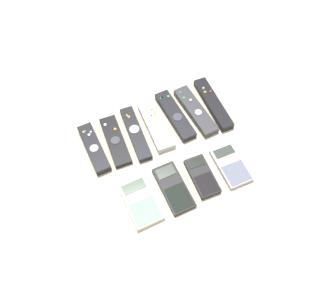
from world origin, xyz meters
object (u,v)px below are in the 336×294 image
at_px(calculator_1, 173,188).
at_px(remote_5, 195,111).
at_px(remote_2, 136,133).
at_px(remote_4, 175,115).
at_px(calculator_3, 231,165).
at_px(remote_1, 115,141).
at_px(remote_0, 94,148).
at_px(calculator_0, 141,202).
at_px(remote_6, 213,104).
at_px(remote_3, 156,125).
at_px(calculator_2, 202,176).

bearing_deg(calculator_1, remote_5, 49.52).
relative_size(remote_2, remote_4, 1.00).
distance_m(remote_5, calculator_3, 0.22).
bearing_deg(remote_1, remote_5, 2.85).
xyz_separation_m(remote_0, calculator_0, (0.06, -0.22, -0.00)).
relative_size(remote_0, remote_5, 0.86).
height_order(remote_4, remote_6, same).
distance_m(remote_1, calculator_0, 0.22).
relative_size(remote_0, calculator_0, 1.25).
bearing_deg(remote_3, calculator_3, -54.70).
distance_m(remote_3, remote_6, 0.21).
relative_size(remote_3, calculator_3, 1.42).
xyz_separation_m(calculator_1, calculator_2, (0.09, -0.00, 0.00)).
distance_m(remote_3, calculator_3, 0.27).
height_order(calculator_2, calculator_3, calculator_2).
bearing_deg(remote_6, remote_2, -177.22).
xyz_separation_m(remote_3, calculator_0, (-0.14, -0.22, -0.00)).
distance_m(remote_0, calculator_2, 0.34).
height_order(remote_0, remote_1, remote_0).
bearing_deg(calculator_3, remote_3, 124.37).
relative_size(remote_2, remote_3, 1.04).
bearing_deg(calculator_3, remote_1, 142.96).
bearing_deg(remote_3, remote_6, 2.46).
bearing_deg(calculator_2, calculator_0, -177.66).
bearing_deg(remote_2, remote_6, 3.85).
bearing_deg(remote_0, calculator_2, -42.73).
relative_size(remote_3, remote_4, 0.96).
bearing_deg(remote_2, remote_5, 3.53).
distance_m(calculator_1, calculator_2, 0.09).
xyz_separation_m(remote_4, calculator_1, (-0.11, -0.23, -0.00)).
height_order(remote_1, calculator_3, remote_1).
bearing_deg(calculator_2, remote_5, 69.98).
xyz_separation_m(calculator_0, calculator_3, (0.28, -0.00, -0.00)).
height_order(remote_4, calculator_3, remote_4).
distance_m(remote_0, remote_2, 0.13).
distance_m(remote_5, calculator_0, 0.36).
height_order(remote_2, calculator_0, remote_2).
xyz_separation_m(remote_0, remote_3, (0.20, 0.00, -0.00)).
bearing_deg(remote_4, calculator_2, -98.05).
height_order(calculator_1, calculator_3, same).
bearing_deg(remote_6, calculator_3, -103.07).
xyz_separation_m(remote_2, calculator_3, (0.21, -0.22, -0.00)).
bearing_deg(remote_1, remote_2, 1.99).
xyz_separation_m(remote_3, calculator_3, (0.14, -0.22, -0.00)).
xyz_separation_m(calculator_1, calculator_3, (0.18, -0.01, 0.00)).
height_order(remote_1, remote_6, remote_6).
bearing_deg(remote_1, calculator_1, -63.08).
bearing_deg(calculator_3, remote_0, 148.90).
height_order(remote_6, calculator_3, remote_6).
height_order(remote_4, calculator_2, remote_4).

